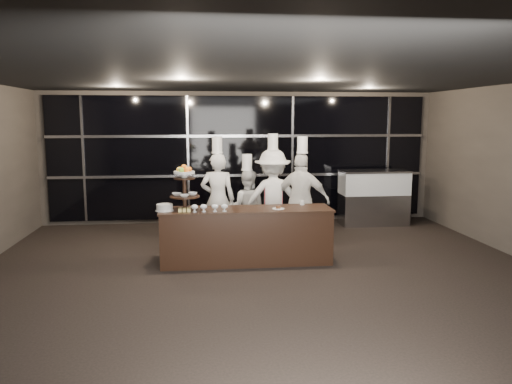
{
  "coord_description": "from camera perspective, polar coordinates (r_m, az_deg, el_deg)",
  "views": [
    {
      "loc": [
        -0.94,
        -6.48,
        2.39
      ],
      "look_at": [
        0.01,
        1.89,
        1.15
      ],
      "focal_mm": 35.0,
      "sensor_mm": 36.0,
      "label": 1
    }
  ],
  "objects": [
    {
      "name": "display_case",
      "position": [
        11.59,
        13.3,
        -0.3
      ],
      "size": [
        1.52,
        0.66,
        1.24
      ],
      "color": "#A5A5AA",
      "rests_on": "ground"
    },
    {
      "name": "chef_d",
      "position": [
        9.26,
        5.24,
        -0.9
      ],
      "size": [
        1.13,
        0.8,
        2.07
      ],
      "color": "white",
      "rests_on": "ground"
    },
    {
      "name": "chef_cup",
      "position": [
        8.62,
        5.3,
        -1.24
      ],
      "size": [
        0.08,
        0.08,
        0.07
      ],
      "primitive_type": "cylinder",
      "color": "white",
      "rests_on": "buffet_counter"
    },
    {
      "name": "chef_b",
      "position": [
        9.52,
        -1.02,
        -1.64
      ],
      "size": [
        0.8,
        0.69,
        1.73
      ],
      "color": "silver",
      "rests_on": "ground"
    },
    {
      "name": "room",
      "position": [
        6.61,
        1.75,
        0.62
      ],
      "size": [
        10.0,
        10.0,
        10.0
      ],
      "color": "black",
      "rests_on": "ground"
    },
    {
      "name": "compotes",
      "position": [
        7.98,
        -5.35,
        -1.69
      ],
      "size": [
        0.59,
        0.11,
        0.12
      ],
      "color": "silver",
      "rests_on": "buffet_counter"
    },
    {
      "name": "display_stand",
      "position": [
        8.15,
        -8.18,
        0.87
      ],
      "size": [
        0.48,
        0.48,
        0.74
      ],
      "color": "black",
      "rests_on": "buffet_counter"
    },
    {
      "name": "chef_a",
      "position": [
        9.4,
        -4.39,
        -0.73
      ],
      "size": [
        0.69,
        0.5,
        2.06
      ],
      "color": "silver",
      "rests_on": "ground"
    },
    {
      "name": "layer_cake",
      "position": [
        8.17,
        -10.41,
        -1.76
      ],
      "size": [
        0.3,
        0.3,
        0.11
      ],
      "color": "white",
      "rests_on": "buffet_counter"
    },
    {
      "name": "buffet_counter",
      "position": [
        8.33,
        -1.14,
        -4.98
      ],
      "size": [
        2.84,
        0.74,
        0.92
      ],
      "color": "black",
      "rests_on": "ground"
    },
    {
      "name": "small_plate",
      "position": [
        8.2,
        2.57,
        -1.85
      ],
      "size": [
        0.2,
        0.2,
        0.05
      ],
      "color": "white",
      "rests_on": "buffet_counter"
    },
    {
      "name": "window_wall",
      "position": [
        11.49,
        -1.76,
        3.95
      ],
      "size": [
        8.6,
        0.1,
        2.8
      ],
      "color": "black",
      "rests_on": "ground"
    },
    {
      "name": "chef_c",
      "position": [
        9.42,
        1.91,
        -0.62
      ],
      "size": [
        1.18,
        0.69,
        2.12
      ],
      "color": "white",
      "rests_on": "ground"
    },
    {
      "name": "pastry_squares",
      "position": [
        8.04,
        -8.18,
        -2.05
      ],
      "size": [
        0.2,
        0.13,
        0.05
      ],
      "color": "#ECD473",
      "rests_on": "buffet_counter"
    }
  ]
}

